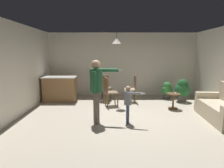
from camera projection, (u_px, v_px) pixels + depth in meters
ground at (128, 119)px, 5.39m from camera, size 7.68×7.68×0.00m
wall_back at (122, 64)px, 8.33m from camera, size 6.40×0.10×2.70m
wall_left at (11, 71)px, 5.16m from camera, size 0.10×6.40×2.70m
couch_floral at (224, 109)px, 5.21m from camera, size 0.98×1.86×1.00m
kitchen_counter at (60, 89)px, 7.34m from camera, size 1.26×0.66×0.95m
side_table_by_couch at (173, 99)px, 6.33m from camera, size 0.44×0.44×0.52m
person_adult at (97, 84)px, 4.94m from camera, size 0.85×0.48×1.67m
person_child at (128, 100)px, 4.98m from camera, size 0.50×0.36×1.00m
dining_chair_by_counter at (132, 88)px, 7.22m from camera, size 0.43×0.43×1.00m
dining_chair_near_wall at (105, 87)px, 7.39m from camera, size 0.51×0.51×1.00m
dining_chair_centre_back at (109, 91)px, 6.64m from camera, size 0.51×0.51×1.00m
potted_plant_corner at (182, 89)px, 7.25m from camera, size 0.57×0.57×0.87m
potted_plant_by_wall at (167, 90)px, 7.72m from camera, size 0.45×0.45×0.69m
spare_remote_on_table at (175, 93)px, 6.27m from camera, size 0.10×0.13×0.04m
ceiling_light_pendant at (117, 41)px, 6.55m from camera, size 0.32×0.32×0.55m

